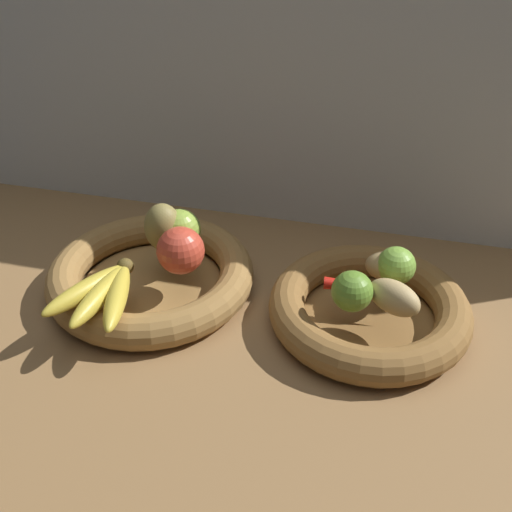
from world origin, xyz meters
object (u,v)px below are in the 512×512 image
at_px(chili_pepper, 369,287).
at_px(apple_red_right, 181,250).
at_px(potato_back, 389,267).
at_px(lime_near, 352,291).
at_px(fruit_bowl_right, 369,309).
at_px(fruit_bowl_left, 151,276).
at_px(banana_bunch_front, 102,293).
at_px(pear_brown, 163,227).
at_px(apple_green_back, 180,230).
at_px(potato_small, 394,297).
at_px(lime_far, 396,266).

bearing_deg(chili_pepper, apple_red_right, 178.29).
relative_size(potato_back, lime_near, 1.19).
relative_size(fruit_bowl_right, potato_back, 4.30).
distance_m(fruit_bowl_left, apple_red_right, 0.09).
bearing_deg(banana_bunch_front, pear_brown, 75.59).
bearing_deg(potato_back, chili_pepper, -119.88).
height_order(fruit_bowl_right, apple_green_back, apple_green_back).
bearing_deg(potato_small, potato_back, 98.97).
bearing_deg(fruit_bowl_right, lime_far, 52.13).
bearing_deg(potato_back, fruit_bowl_left, -173.17).
distance_m(banana_bunch_front, lime_near, 0.37).
bearing_deg(fruit_bowl_right, potato_small, -45.00).
relative_size(lime_near, lime_far, 1.01).
bearing_deg(apple_red_right, chili_pepper, 2.65).
distance_m(fruit_bowl_right, lime_far, 0.08).
bearing_deg(fruit_bowl_right, fruit_bowl_left, 180.00).
xyz_separation_m(apple_red_right, lime_far, (0.33, 0.05, -0.01)).
bearing_deg(lime_far, apple_green_back, 178.14).
bearing_deg(chili_pepper, banana_bunch_front, -167.52).
distance_m(fruit_bowl_right, apple_green_back, 0.33).
xyz_separation_m(pear_brown, lime_near, (0.32, -0.08, -0.01)).
xyz_separation_m(fruit_bowl_left, banana_bunch_front, (-0.03, -0.11, 0.04)).
bearing_deg(pear_brown, lime_far, -0.02).
height_order(banana_bunch_front, lime_far, lime_far).
relative_size(potato_small, lime_near, 1.35).
xyz_separation_m(apple_green_back, potato_back, (0.34, -0.01, -0.01)).
bearing_deg(apple_red_right, potato_back, 10.01).
bearing_deg(potato_small, lime_far, 91.49).
relative_size(apple_red_right, lime_far, 1.26).
relative_size(banana_bunch_front, lime_near, 2.76).
distance_m(apple_green_back, apple_red_right, 0.07).
relative_size(apple_green_back, potato_back, 0.96).
distance_m(fruit_bowl_right, potato_small, 0.07).
distance_m(pear_brown, potato_small, 0.39).
xyz_separation_m(fruit_bowl_right, lime_far, (0.03, 0.04, 0.06)).
bearing_deg(banana_bunch_front, potato_back, 21.27).
relative_size(apple_red_right, lime_near, 1.24).
relative_size(fruit_bowl_left, apple_green_back, 4.93).
bearing_deg(fruit_bowl_left, chili_pepper, 0.45).
xyz_separation_m(apple_red_right, lime_near, (0.27, -0.03, -0.01)).
distance_m(lime_near, lime_far, 0.10).
relative_size(fruit_bowl_right, lime_near, 5.10).
bearing_deg(fruit_bowl_left, pear_brown, 73.15).
relative_size(pear_brown, banana_bunch_front, 0.50).
xyz_separation_m(pear_brown, chili_pepper, (0.34, -0.04, -0.03)).
bearing_deg(fruit_bowl_left, potato_back, 6.83).
bearing_deg(pear_brown, fruit_bowl_left, -106.85).
distance_m(fruit_bowl_right, banana_bunch_front, 0.41).
bearing_deg(lime_far, pear_brown, 179.98).
xyz_separation_m(apple_red_right, banana_bunch_front, (-0.09, -0.10, -0.02)).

